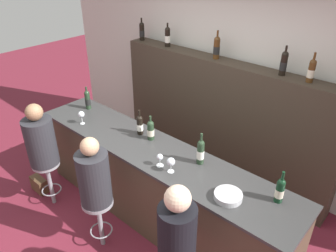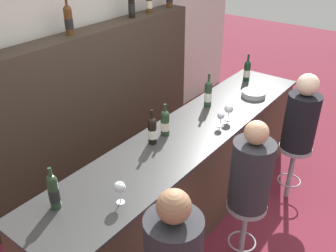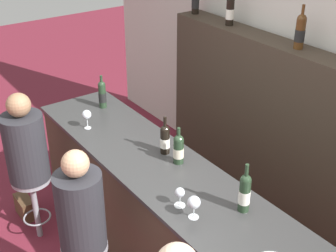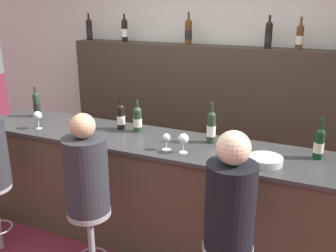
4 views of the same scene
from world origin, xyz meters
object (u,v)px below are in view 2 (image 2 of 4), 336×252
at_px(wine_glass_1, 221,116).
at_px(wine_bottle_backbar_3, 131,5).
at_px(wine_bottle_backbar_2, 69,20).
at_px(wine_bottle_backbar_4, 149,1).
at_px(metal_bowl, 254,94).
at_px(wine_bottle_counter_2, 165,123).
at_px(wine_bottle_counter_0, 54,191).
at_px(wine_bottle_counter_3, 208,94).
at_px(wine_bottle_counter_1, 152,130).
at_px(wine_bottle_counter_4, 247,70).
at_px(wine_glass_0, 120,188).
at_px(bar_stool_middle, 245,217).
at_px(guest_seated_middle, 251,171).
at_px(wine_glass_2, 229,109).
at_px(bar_stool_right, 293,159).
at_px(guest_seated_right, 302,117).

bearing_deg(wine_glass_1, wine_bottle_backbar_3, 71.56).
distance_m(wine_bottle_backbar_2, wine_bottle_backbar_4, 1.17).
relative_size(wine_glass_1, metal_bowl, 0.55).
height_order(wine_bottle_counter_2, wine_bottle_backbar_4, wine_bottle_backbar_4).
relative_size(wine_bottle_counter_0, wine_bottle_counter_3, 0.90).
distance_m(wine_bottle_backbar_4, wine_glass_1, 1.79).
distance_m(wine_bottle_counter_1, wine_bottle_backbar_3, 1.72).
bearing_deg(wine_bottle_counter_4, wine_glass_0, -172.82).
relative_size(wine_bottle_counter_4, metal_bowl, 1.25).
distance_m(wine_glass_1, bar_stool_middle, 0.89).
bearing_deg(wine_glass_1, wine_bottle_backbar_2, 104.77).
bearing_deg(bar_stool_middle, guest_seated_middle, 90.00).
relative_size(wine_glass_2, guest_seated_middle, 0.21).
height_order(wine_glass_0, metal_bowl, wine_glass_0).
bearing_deg(wine_bottle_counter_0, wine_glass_2, -9.94).
distance_m(bar_stool_right, guest_seated_right, 0.48).
distance_m(metal_bowl, guest_seated_right, 0.57).
distance_m(bar_stool_middle, guest_seated_middle, 0.46).
bearing_deg(wine_glass_2, bar_stool_middle, -136.98).
bearing_deg(wine_glass_1, bar_stool_middle, -128.34).
bearing_deg(wine_bottle_counter_4, wine_bottle_backbar_3, 118.12).
xyz_separation_m(metal_bowl, guest_seated_right, (-0.11, -0.56, -0.05)).
bearing_deg(wine_glass_1, guest_seated_right, -37.93).
bearing_deg(wine_bottle_counter_2, wine_bottle_backbar_3, 51.93).
height_order(wine_glass_1, guest_seated_right, guest_seated_right).
relative_size(wine_bottle_backbar_4, wine_glass_1, 2.31).
height_order(wine_bottle_counter_0, wine_glass_1, wine_bottle_counter_0).
relative_size(wine_bottle_backbar_2, wine_glass_0, 2.09).
bearing_deg(bar_stool_right, wine_bottle_backbar_2, 117.87).
distance_m(wine_bottle_counter_3, wine_glass_1, 0.41).
bearing_deg(wine_glass_1, bar_stool_right, -37.93).
xyz_separation_m(wine_bottle_counter_1, wine_glass_2, (0.73, -0.30, -0.01)).
bearing_deg(wine_bottle_counter_2, wine_glass_2, -28.20).
relative_size(wine_glass_0, bar_stool_middle, 0.27).
bearing_deg(metal_bowl, bar_stool_middle, -154.53).
distance_m(wine_glass_0, guest_seated_middle, 1.04).
bearing_deg(wine_bottle_counter_2, guest_seated_right, -37.09).
distance_m(wine_bottle_backbar_2, bar_stool_middle, 2.36).
bearing_deg(wine_bottle_counter_2, wine_glass_0, -160.95).
bearing_deg(wine_bottle_counter_3, wine_glass_0, -169.07).
bearing_deg(wine_bottle_counter_2, wine_glass_1, -35.75).
bearing_deg(wine_glass_1, wine_glass_2, 0.00).
height_order(wine_bottle_counter_1, wine_bottle_backbar_4, wine_bottle_backbar_4).
bearing_deg(wine_bottle_backbar_4, wine_bottle_counter_3, -114.11).
bearing_deg(guest_seated_right, wine_bottle_backbar_2, 117.87).
xyz_separation_m(wine_bottle_counter_3, wine_bottle_backbar_4, (0.52, 1.15, 0.65)).
distance_m(wine_bottle_counter_4, bar_stool_right, 1.12).
height_order(metal_bowl, bar_stool_right, metal_bowl).
xyz_separation_m(wine_bottle_counter_2, wine_glass_1, (0.42, -0.30, -0.02)).
bearing_deg(bar_stool_middle, wine_bottle_counter_3, 50.32).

